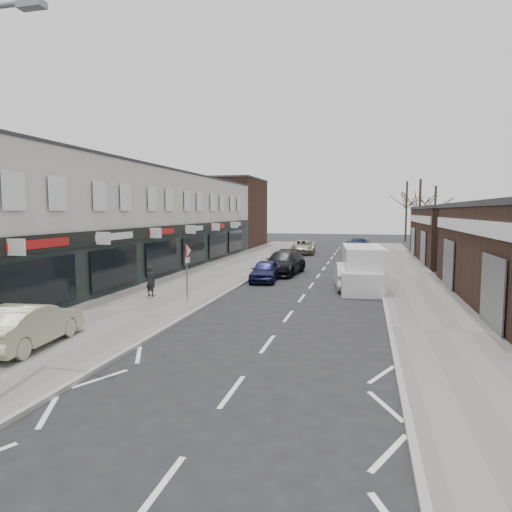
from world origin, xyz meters
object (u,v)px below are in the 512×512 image
Objects in this scene: white_van at (363,269)px; sedan_on_pavement at (29,325)px; parked_car_left_c at (303,247)px; parked_car_right_a at (350,275)px; parked_car_right_b at (372,260)px; pedestrian at (151,281)px; parked_car_left_a at (265,271)px; parked_car_right_c at (358,245)px; warning_sign at (187,255)px; parked_car_left_b at (284,263)px.

white_van is 17.23m from sedan_on_pavement.
sedan_on_pavement reaches higher than parked_car_left_c.
parked_car_right_a is 1.13× the size of parked_car_right_b.
pedestrian is at bearing -103.32° from parked_car_left_c.
parked_car_left_a is at bearing 46.23° from parked_car_right_b.
parked_car_right_c reaches higher than parked_car_right_a.
white_van reaches higher than pedestrian.
pedestrian is 10.83m from parked_car_right_a.
parked_car_left_c is (-0.19, 18.75, 0.04)m from parked_car_left_a.
white_van reaches higher than parked_car_right_b.
parked_car_right_a is 9.24m from parked_car_right_b.
warning_sign is 0.54× the size of parked_car_left_c.
parked_car_left_b is at bearing -109.47° from sedan_on_pavement.
parked_car_left_a is 5.29m from parked_car_right_a.
parked_car_left_c is at bearing 97.73° from parked_car_left_b.
parked_car_left_a is (4.06, 15.25, -0.15)m from sedan_on_pavement.
parked_car_left_a is 10.13m from parked_car_right_b.
sedan_on_pavement reaches higher than parked_car_right_b.
parked_car_right_c is at bearing 73.81° from parked_car_left_a.
pedestrian is 0.40× the size of parked_car_left_a.
parked_car_left_b is 6.65m from parked_car_right_a.
white_van is 20.77m from parked_car_left_c.
warning_sign is 0.50× the size of parked_car_left_b.
parked_car_left_a is (2.23, 6.90, -1.55)m from warning_sign.
sedan_on_pavement is at bearing -102.34° from warning_sign.
sedan_on_pavement is 34.22m from parked_car_left_c.
white_van is 4.06× the size of pedestrian.
parked_car_right_a is at bearing -129.12° from sedan_on_pavement.
sedan_on_pavement is 1.08× the size of parked_car_left_a.
parked_car_left_c is at bearing -63.20° from parked_car_right_b.
white_van reaches higher than parked_car_left_b.
pedestrian is 7.96m from parked_car_left_a.
parked_car_right_c is (0.00, 22.62, 0.05)m from parked_car_right_a.
sedan_on_pavement is (-1.83, -8.35, -1.41)m from warning_sign.
white_van is at bearing -130.70° from sedan_on_pavement.
pedestrian is at bearing -155.96° from white_van.
parked_car_right_c is at bearing -88.88° from parked_car_right_b.
white_van is 1.39× the size of parked_car_right_a.
white_van is 0.81m from parked_car_right_a.
parked_car_left_b reaches higher than parked_car_left_a.
parked_car_right_a is (7.36, 5.58, -1.47)m from warning_sign.
parked_car_left_b is at bearing 78.83° from parked_car_left_a.
pedestrian is 25.79m from parked_car_left_c.
parked_car_left_c is at bearing -82.11° from pedestrian.
warning_sign is 0.69× the size of parked_car_right_b.
parked_car_right_a is at bearing 77.52° from parked_car_right_b.
parked_car_left_a is at bearing -110.63° from sedan_on_pavement.
parked_car_right_c is (5.13, 21.30, 0.13)m from parked_car_left_a.
parked_car_right_c is at bearing 80.58° from parked_car_left_b.
warning_sign is 25.78m from parked_car_left_c.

